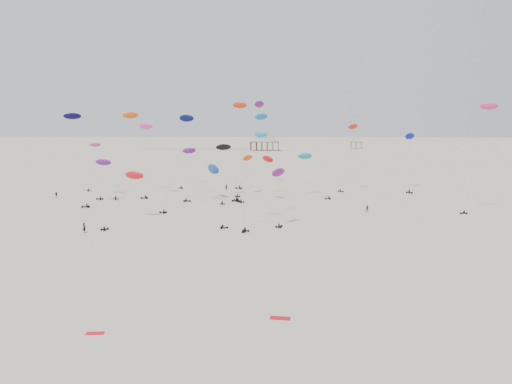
# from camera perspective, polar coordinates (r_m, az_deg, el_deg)

# --- Properties ---
(ground_plane) EXTENTS (900.00, 900.00, 0.00)m
(ground_plane) POSITION_cam_1_polar(r_m,az_deg,el_deg) (213.49, 1.86, 2.39)
(ground_plane) COLOR beige
(pavilion_main) EXTENTS (21.00, 13.00, 9.80)m
(pavilion_main) POSITION_cam_1_polar(r_m,az_deg,el_deg) (363.10, 0.99, 5.43)
(pavilion_main) COLOR brown
(pavilion_main) RESTS_ON ground
(pavilion_small) EXTENTS (9.00, 7.00, 8.00)m
(pavilion_small) POSITION_cam_1_polar(r_m,az_deg,el_deg) (396.40, 11.39, 5.39)
(pavilion_small) COLOR brown
(pavilion_small) RESTS_ON ground
(pier_fence) EXTENTS (80.20, 0.20, 1.50)m
(pier_fence) POSITION_cam_1_polar(r_m,az_deg,el_deg) (369.27, -7.13, 4.88)
(pier_fence) COLOR black
(pier_fence) RESTS_ON ground
(rig_0) EXTENTS (5.39, 14.24, 18.78)m
(rig_0) POSITION_cam_1_polar(r_m,az_deg,el_deg) (162.22, 17.17, 4.82)
(rig_0) COLOR black
(rig_0) RESTS_ON ground
(rig_1) EXTENTS (8.82, 12.54, 20.08)m
(rig_1) POSITION_cam_1_polar(r_m,az_deg,el_deg) (140.47, -0.28, 4.36)
(rig_1) COLOR black
(rig_1) RESTS_ON ground
(rig_2) EXTENTS (6.63, 14.84, 24.42)m
(rig_2) POSITION_cam_1_polar(r_m,az_deg,el_deg) (125.47, -8.47, 6.30)
(rig_2) COLOR black
(rig_2) RESTS_ON ground
(rig_3) EXTENTS (4.13, 9.15, 25.28)m
(rig_3) POSITION_cam_1_polar(r_m,az_deg,el_deg) (98.61, -1.64, 3.96)
(rig_3) COLOR black
(rig_3) RESTS_ON ground
(rig_4) EXTENTS (4.80, 16.51, 25.58)m
(rig_4) POSITION_cam_1_polar(r_m,az_deg,el_deg) (150.05, -14.50, 6.57)
(rig_4) COLOR black
(rig_4) RESTS_ON ground
(rig_5) EXTENTS (5.68, 15.02, 15.13)m
(rig_5) POSITION_cam_1_polar(r_m,az_deg,el_deg) (110.75, -14.17, 1.07)
(rig_5) COLOR black
(rig_5) RESTS_ON ground
(rig_6) EXTENTS (4.91, 15.93, 16.33)m
(rig_6) POSITION_cam_1_polar(r_m,az_deg,el_deg) (169.30, -7.81, 3.99)
(rig_6) COLOR black
(rig_6) RESTS_ON ground
(rig_7) EXTENTS (8.77, 13.47, 26.96)m
(rig_7) POSITION_cam_1_polar(r_m,az_deg,el_deg) (105.32, -0.77, 6.17)
(rig_7) COLOR black
(rig_7) RESTS_ON ground
(rig_8) EXTENTS (10.34, 8.14, 13.26)m
(rig_8) POSITION_cam_1_polar(r_m,az_deg,el_deg) (133.34, 0.83, 3.00)
(rig_8) COLOR black
(rig_8) RESTS_ON ground
(rig_9) EXTENTS (9.42, 9.83, 14.14)m
(rig_9) POSITION_cam_1_polar(r_m,az_deg,el_deg) (143.25, 6.09, 3.24)
(rig_9) COLOR black
(rig_9) RESTS_ON ground
(rig_10) EXTENTS (5.60, 9.01, 21.18)m
(rig_10) POSITION_cam_1_polar(r_m,az_deg,el_deg) (144.32, -12.54, 5.94)
(rig_10) COLOR black
(rig_10) RESTS_ON ground
(rig_11) EXTENTS (3.75, 15.73, 17.75)m
(rig_11) POSITION_cam_1_polar(r_m,az_deg,el_deg) (140.01, -7.65, 2.14)
(rig_11) COLOR black
(rig_11) RESTS_ON ground
(rig_12) EXTENTS (7.87, 7.22, 23.61)m
(rig_12) POSITION_cam_1_polar(r_m,az_deg,el_deg) (133.48, -19.90, 5.70)
(rig_12) COLOR black
(rig_12) RESTS_ON ground
(rig_13) EXTENTS (5.89, 12.16, 12.96)m
(rig_13) POSITION_cam_1_polar(r_m,az_deg,el_deg) (150.24, -17.11, 2.71)
(rig_13) COLOR black
(rig_13) RESTS_ON ground
(rig_14) EXTENTS (6.86, 5.93, 20.74)m
(rig_14) POSITION_cam_1_polar(r_m,az_deg,el_deg) (154.20, 10.79, 6.08)
(rig_14) COLOR black
(rig_14) RESTS_ON ground
(rig_15) EXTENTS (7.32, 14.67, 12.65)m
(rig_15) POSITION_cam_1_polar(r_m,az_deg,el_deg) (137.81, -4.85, 2.43)
(rig_15) COLOR black
(rig_15) RESTS_ON ground
(rig_16) EXTENTS (5.28, 10.51, 12.41)m
(rig_16) POSITION_cam_1_polar(r_m,az_deg,el_deg) (145.69, -1.14, 3.26)
(rig_16) COLOR black
(rig_16) RESTS_ON ground
(rig_17) EXTENTS (8.01, 12.66, 16.65)m
(rig_17) POSITION_cam_1_polar(r_m,az_deg,el_deg) (139.30, -3.37, 3.60)
(rig_17) COLOR black
(rig_17) RESTS_ON ground
(rig_18) EXTENTS (10.37, 17.07, 25.70)m
(rig_18) POSITION_cam_1_polar(r_m,az_deg,el_deg) (166.73, 0.12, 7.17)
(rig_18) COLOR black
(rig_18) RESTS_ON ground
(rig_19) EXTENTS (7.97, 3.97, 25.68)m
(rig_19) POSITION_cam_1_polar(r_m,az_deg,el_deg) (126.16, 24.55, 6.56)
(rig_19) COLOR black
(rig_19) RESTS_ON ground
(rig_20) EXTENTS (3.68, 9.19, 15.04)m
(rig_20) POSITION_cam_1_polar(r_m,az_deg,el_deg) (164.72, -18.12, 3.63)
(rig_20) COLOR black
(rig_20) RESTS_ON ground
(rig_21) EXTENTS (3.80, 4.98, 12.15)m
(rig_21) POSITION_cam_1_polar(r_m,az_deg,el_deg) (100.70, 2.58, 1.19)
(rig_21) COLOR black
(rig_21) RESTS_ON ground
(spectator_0) EXTENTS (1.02, 0.97, 2.31)m
(spectator_0) POSITION_cam_1_polar(r_m,az_deg,el_deg) (101.92, -19.01, -4.42)
(spectator_0) COLOR black
(spectator_0) RESTS_ON ground
(spectator_1) EXTENTS (0.95, 0.56, 1.92)m
(spectator_1) POSITION_cam_1_polar(r_m,az_deg,el_deg) (121.09, 12.61, -2.23)
(spectator_1) COLOR black
(spectator_1) RESTS_ON ground
(spectator_2) EXTENTS (1.22, 0.68, 2.03)m
(spectator_2) POSITION_cam_1_polar(r_m,az_deg,el_deg) (150.98, -21.85, -0.59)
(spectator_2) COLOR black
(spectator_2) RESTS_ON ground
(spectator_3) EXTENTS (0.97, 0.86, 2.22)m
(spectator_3) POSITION_cam_1_polar(r_m,az_deg,el_deg) (155.58, -3.42, 0.23)
(spectator_3) COLOR black
(spectator_3) RESTS_ON ground
(grounded_kite_a) EXTENTS (2.29, 1.15, 0.08)m
(grounded_kite_a) POSITION_cam_1_polar(r_m,az_deg,el_deg) (56.17, 2.77, -14.24)
(grounded_kite_a) COLOR red
(grounded_kite_a) RESTS_ON ground
(grounded_kite_b) EXTENTS (1.87, 0.89, 0.07)m
(grounded_kite_b) POSITION_cam_1_polar(r_m,az_deg,el_deg) (55.01, -17.92, -15.14)
(grounded_kite_b) COLOR red
(grounded_kite_b) RESTS_ON ground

